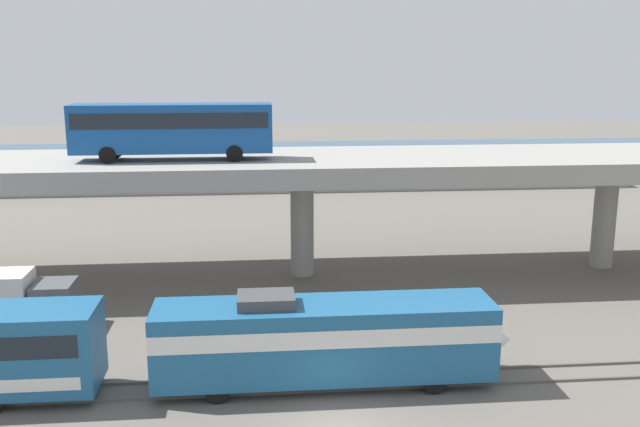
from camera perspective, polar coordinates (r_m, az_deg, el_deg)
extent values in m
cube|color=#59544C|center=(30.78, 0.79, -14.15)|extent=(110.00, 0.12, 0.12)
cube|color=#59544C|center=(32.13, 0.50, -12.95)|extent=(110.00, 0.12, 0.12)
cube|color=#1E5984|center=(30.61, 0.37, -10.15)|extent=(14.52, 3.00, 3.20)
cube|color=silver|center=(30.39, 0.38, -9.14)|extent=(14.52, 3.04, 0.77)
cone|color=silver|center=(32.22, 13.53, -9.93)|extent=(1.98, 2.85, 2.85)
cube|color=black|center=(31.35, 11.05, -8.07)|extent=(1.98, 2.70, 1.02)
cube|color=#3F3F42|center=(29.81, -4.39, -7.00)|extent=(2.40, 1.80, 0.50)
cylinder|color=black|center=(33.18, 8.11, -11.43)|extent=(0.96, 0.18, 0.96)
cylinder|color=black|center=(30.81, 9.30, -13.42)|extent=(0.96, 0.18, 0.96)
cylinder|color=black|center=(32.40, -8.07, -12.04)|extent=(0.96, 0.18, 0.96)
cylinder|color=black|center=(29.96, -8.30, -14.17)|extent=(0.96, 0.18, 0.96)
cylinder|color=black|center=(34.06, -23.58, -11.78)|extent=(0.92, 0.18, 0.92)
cube|color=gray|center=(44.72, -1.48, 3.84)|extent=(96.00, 10.30, 1.25)
cylinder|color=gray|center=(45.46, -1.45, -1.01)|extent=(1.50, 1.50, 6.53)
cylinder|color=gray|center=(51.04, 22.05, -0.44)|extent=(1.50, 1.50, 6.53)
cube|color=#14478C|center=(43.84, -11.85, 6.80)|extent=(12.00, 2.55, 2.90)
cube|color=black|center=(43.79, -11.88, 7.48)|extent=(11.52, 2.59, 0.93)
cube|color=black|center=(44.86, -19.49, 6.92)|extent=(0.08, 2.30, 1.74)
cylinder|color=black|center=(43.39, -16.84, 4.54)|extent=(1.00, 0.26, 1.00)
cylinder|color=black|center=(45.75, -16.25, 4.96)|extent=(1.00, 0.26, 1.00)
cylinder|color=black|center=(42.54, -6.94, 4.84)|extent=(1.00, 0.26, 1.00)
cylinder|color=black|center=(44.94, -6.86, 5.24)|extent=(1.00, 0.26, 1.00)
cube|color=#515459|center=(39.61, -20.66, -6.63)|extent=(2.00, 2.30, 2.00)
cylinder|color=black|center=(41.00, -20.56, -7.46)|extent=(0.88, 0.28, 0.88)
cylinder|color=black|center=(39.03, -21.38, -8.53)|extent=(0.88, 0.28, 0.88)
cube|color=gray|center=(80.24, -3.17, 3.04)|extent=(75.75, 13.16, 1.53)
cube|color=#0C4C26|center=(78.74, 6.50, 3.85)|extent=(4.37, 1.83, 0.70)
cube|color=#1E232B|center=(78.61, 6.35, 4.28)|extent=(1.92, 1.61, 0.48)
cylinder|color=black|center=(79.92, 7.32, 3.71)|extent=(0.64, 0.20, 0.64)
cylinder|color=black|center=(78.24, 7.59, 3.51)|extent=(0.64, 0.20, 0.64)
cylinder|color=black|center=(79.37, 5.40, 3.69)|extent=(0.64, 0.20, 0.64)
cylinder|color=black|center=(77.68, 5.64, 3.50)|extent=(0.64, 0.20, 0.64)
cube|color=silver|center=(77.84, -6.15, 3.76)|extent=(4.57, 1.80, 0.70)
cube|color=#1E232B|center=(77.75, -5.99, 4.20)|extent=(2.01, 1.58, 0.48)
cylinder|color=black|center=(77.08, -7.21, 3.39)|extent=(0.64, 0.20, 0.64)
cylinder|color=black|center=(78.77, -7.17, 3.58)|extent=(0.64, 0.20, 0.64)
cylinder|color=black|center=(77.04, -5.10, 3.43)|extent=(0.64, 0.20, 0.64)
cylinder|color=black|center=(78.73, -5.11, 3.63)|extent=(0.64, 0.20, 0.64)
cube|color=maroon|center=(81.73, -6.95, 4.16)|extent=(4.07, 1.89, 0.70)
cube|color=#1E232B|center=(81.65, -7.10, 4.56)|extent=(1.79, 1.66, 0.48)
cylinder|color=black|center=(82.64, -6.05, 4.02)|extent=(0.64, 0.20, 0.64)
cylinder|color=black|center=(80.87, -6.06, 3.84)|extent=(0.64, 0.20, 0.64)
cylinder|color=black|center=(82.71, -7.80, 3.99)|extent=(0.64, 0.20, 0.64)
cylinder|color=black|center=(80.94, -7.85, 3.80)|extent=(0.64, 0.20, 0.64)
cube|color=#515459|center=(84.96, 17.97, 3.96)|extent=(4.28, 1.84, 0.70)
cube|color=#1E232B|center=(84.97, 18.13, 4.35)|extent=(1.88, 1.62, 0.48)
cylinder|color=black|center=(83.70, 17.35, 3.63)|extent=(0.64, 0.20, 0.64)
cylinder|color=black|center=(85.30, 16.91, 3.82)|extent=(0.64, 0.20, 0.64)
cylinder|color=black|center=(84.76, 19.01, 3.62)|extent=(0.64, 0.20, 0.64)
cylinder|color=black|center=(86.34, 18.54, 3.81)|extent=(0.64, 0.20, 0.64)
cube|color=black|center=(80.39, -17.78, 3.52)|extent=(4.67, 1.86, 0.70)
cube|color=#1E232B|center=(80.25, -17.64, 3.94)|extent=(2.06, 1.63, 0.48)
cylinder|color=black|center=(79.91, -18.91, 3.13)|extent=(0.64, 0.20, 0.64)
cylinder|color=black|center=(81.61, -18.62, 3.34)|extent=(0.64, 0.20, 0.64)
cylinder|color=black|center=(79.28, -16.87, 3.20)|extent=(0.64, 0.20, 0.64)
cylinder|color=black|center=(80.99, -16.63, 3.40)|extent=(0.64, 0.20, 0.64)
cube|color=black|center=(82.15, -2.77, 4.28)|extent=(4.41, 1.88, 0.70)
cube|color=#1E232B|center=(82.08, -2.62, 4.69)|extent=(1.94, 1.65, 0.48)
cylinder|color=black|center=(81.27, -3.70, 3.93)|extent=(0.64, 0.20, 0.64)
cylinder|color=black|center=(83.04, -3.74, 4.11)|extent=(0.64, 0.20, 0.64)
cylinder|color=black|center=(81.39, -1.77, 3.96)|extent=(0.64, 0.20, 0.64)
cylinder|color=black|center=(83.16, -1.85, 4.14)|extent=(0.64, 0.20, 0.64)
cube|color=silver|center=(82.96, 2.75, 4.36)|extent=(4.41, 1.79, 0.70)
cube|color=#1E232B|center=(82.85, 2.61, 4.76)|extent=(1.94, 1.57, 0.48)
cylinder|color=black|center=(84.04, 3.60, 4.21)|extent=(0.64, 0.20, 0.64)
cylinder|color=black|center=(82.38, 3.78, 4.04)|extent=(0.64, 0.20, 0.64)
cylinder|color=black|center=(83.66, 1.74, 4.19)|extent=(0.64, 0.20, 0.64)
cylinder|color=black|center=(81.99, 1.89, 4.02)|extent=(0.64, 0.20, 0.64)
cube|color=#2D5170|center=(103.09, -3.67, 4.70)|extent=(140.00, 36.00, 0.01)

